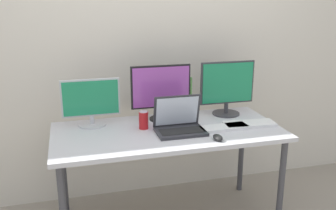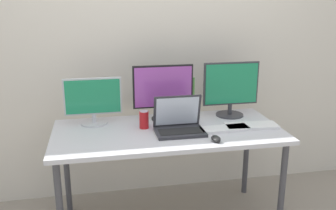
{
  "view_description": "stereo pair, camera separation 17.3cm",
  "coord_description": "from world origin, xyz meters",
  "px_view_note": "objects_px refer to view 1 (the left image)",
  "views": [
    {
      "loc": [
        -0.65,
        -2.38,
        1.64
      ],
      "look_at": [
        0.0,
        0.0,
        0.92
      ],
      "focal_mm": 40.0,
      "sensor_mm": 36.0,
      "label": 1
    },
    {
      "loc": [
        -0.48,
        -2.42,
        1.64
      ],
      "look_at": [
        0.0,
        0.0,
        0.92
      ],
      "focal_mm": 40.0,
      "sensor_mm": 36.0,
      "label": 2
    }
  ],
  "objects_px": {
    "monitor_left": "(91,102)",
    "monitor_center": "(161,90)",
    "mouse_by_keyboard": "(218,137)",
    "keyboard_main": "(250,124)",
    "keyboard_aux": "(219,128)",
    "soda_can_near_keyboard": "(144,120)",
    "laptop_silver": "(179,123)",
    "bamboo_vase": "(191,108)",
    "monitor_right": "(227,87)",
    "work_desk": "(168,138)"
  },
  "relations": [
    {
      "from": "monitor_center",
      "to": "mouse_by_keyboard",
      "type": "relative_size",
      "value": 4.62
    },
    {
      "from": "soda_can_near_keyboard",
      "to": "mouse_by_keyboard",
      "type": "bearing_deg",
      "value": -39.01
    },
    {
      "from": "monitor_left",
      "to": "monitor_center",
      "type": "height_order",
      "value": "monitor_center"
    },
    {
      "from": "monitor_left",
      "to": "soda_can_near_keyboard",
      "type": "relative_size",
      "value": 3.27
    },
    {
      "from": "monitor_right",
      "to": "laptop_silver",
      "type": "height_order",
      "value": "monitor_right"
    },
    {
      "from": "monitor_left",
      "to": "soda_can_near_keyboard",
      "type": "xyz_separation_m",
      "value": [
        0.35,
        -0.17,
        -0.11
      ]
    },
    {
      "from": "soda_can_near_keyboard",
      "to": "monitor_center",
      "type": "bearing_deg",
      "value": 44.29
    },
    {
      "from": "monitor_left",
      "to": "mouse_by_keyboard",
      "type": "xyz_separation_m",
      "value": [
        0.77,
        -0.51,
        -0.16
      ]
    },
    {
      "from": "monitor_right",
      "to": "soda_can_near_keyboard",
      "type": "height_order",
      "value": "monitor_right"
    },
    {
      "from": "keyboard_main",
      "to": "bamboo_vase",
      "type": "xyz_separation_m",
      "value": [
        -0.35,
        0.29,
        0.07
      ]
    },
    {
      "from": "work_desk",
      "to": "keyboard_aux",
      "type": "distance_m",
      "value": 0.37
    },
    {
      "from": "mouse_by_keyboard",
      "to": "monitor_right",
      "type": "bearing_deg",
      "value": 60.29
    },
    {
      "from": "monitor_left",
      "to": "keyboard_aux",
      "type": "height_order",
      "value": "monitor_left"
    },
    {
      "from": "monitor_right",
      "to": "mouse_by_keyboard",
      "type": "height_order",
      "value": "monitor_right"
    },
    {
      "from": "work_desk",
      "to": "laptop_silver",
      "type": "distance_m",
      "value": 0.15
    },
    {
      "from": "mouse_by_keyboard",
      "to": "keyboard_aux",
      "type": "bearing_deg",
      "value": 63.65
    },
    {
      "from": "monitor_center",
      "to": "monitor_right",
      "type": "xyz_separation_m",
      "value": [
        0.53,
        -0.01,
        -0.01
      ]
    },
    {
      "from": "monitor_right",
      "to": "bamboo_vase",
      "type": "relative_size",
      "value": 1.38
    },
    {
      "from": "bamboo_vase",
      "to": "mouse_by_keyboard",
      "type": "bearing_deg",
      "value": -87.78
    },
    {
      "from": "keyboard_main",
      "to": "bamboo_vase",
      "type": "distance_m",
      "value": 0.46
    },
    {
      "from": "monitor_left",
      "to": "monitor_right",
      "type": "relative_size",
      "value": 0.95
    },
    {
      "from": "work_desk",
      "to": "bamboo_vase",
      "type": "bearing_deg",
      "value": 42.99
    },
    {
      "from": "laptop_silver",
      "to": "keyboard_main",
      "type": "relative_size",
      "value": 0.9
    },
    {
      "from": "monitor_right",
      "to": "bamboo_vase",
      "type": "height_order",
      "value": "monitor_right"
    },
    {
      "from": "laptop_silver",
      "to": "mouse_by_keyboard",
      "type": "height_order",
      "value": "laptop_silver"
    },
    {
      "from": "keyboard_main",
      "to": "keyboard_aux",
      "type": "height_order",
      "value": "same"
    },
    {
      "from": "soda_can_near_keyboard",
      "to": "bamboo_vase",
      "type": "xyz_separation_m",
      "value": [
        0.4,
        0.16,
        0.01
      ]
    },
    {
      "from": "laptop_silver",
      "to": "bamboo_vase",
      "type": "height_order",
      "value": "bamboo_vase"
    },
    {
      "from": "monitor_right",
      "to": "keyboard_main",
      "type": "height_order",
      "value": "monitor_right"
    },
    {
      "from": "soda_can_near_keyboard",
      "to": "laptop_silver",
      "type": "bearing_deg",
      "value": -27.74
    },
    {
      "from": "keyboard_main",
      "to": "soda_can_near_keyboard",
      "type": "relative_size",
      "value": 2.93
    },
    {
      "from": "monitor_right",
      "to": "keyboard_aux",
      "type": "distance_m",
      "value": 0.42
    },
    {
      "from": "laptop_silver",
      "to": "soda_can_near_keyboard",
      "type": "xyz_separation_m",
      "value": [
        -0.23,
        0.12,
        0.01
      ]
    },
    {
      "from": "monitor_left",
      "to": "mouse_by_keyboard",
      "type": "bearing_deg",
      "value": -33.44
    },
    {
      "from": "laptop_silver",
      "to": "monitor_right",
      "type": "bearing_deg",
      "value": 30.31
    },
    {
      "from": "keyboard_main",
      "to": "mouse_by_keyboard",
      "type": "distance_m",
      "value": 0.39
    },
    {
      "from": "work_desk",
      "to": "keyboard_aux",
      "type": "xyz_separation_m",
      "value": [
        0.35,
        -0.09,
        0.07
      ]
    },
    {
      "from": "monitor_left",
      "to": "monitor_right",
      "type": "distance_m",
      "value": 1.04
    },
    {
      "from": "monitor_left",
      "to": "laptop_silver",
      "type": "bearing_deg",
      "value": -26.43
    },
    {
      "from": "monitor_left",
      "to": "keyboard_main",
      "type": "height_order",
      "value": "monitor_left"
    },
    {
      "from": "keyboard_aux",
      "to": "soda_can_near_keyboard",
      "type": "height_order",
      "value": "soda_can_near_keyboard"
    },
    {
      "from": "monitor_left",
      "to": "monitor_center",
      "type": "relative_size",
      "value": 0.92
    },
    {
      "from": "keyboard_main",
      "to": "soda_can_near_keyboard",
      "type": "bearing_deg",
      "value": 174.4
    },
    {
      "from": "monitor_center",
      "to": "monitor_right",
      "type": "bearing_deg",
      "value": -0.76
    },
    {
      "from": "laptop_silver",
      "to": "soda_can_near_keyboard",
      "type": "distance_m",
      "value": 0.25
    },
    {
      "from": "monitor_right",
      "to": "laptop_silver",
      "type": "distance_m",
      "value": 0.57
    },
    {
      "from": "monitor_right",
      "to": "keyboard_main",
      "type": "bearing_deg",
      "value": -78.38
    },
    {
      "from": "work_desk",
      "to": "keyboard_aux",
      "type": "bearing_deg",
      "value": -14.16
    },
    {
      "from": "mouse_by_keyboard",
      "to": "bamboo_vase",
      "type": "height_order",
      "value": "bamboo_vase"
    },
    {
      "from": "monitor_right",
      "to": "work_desk",
      "type": "bearing_deg",
      "value": -157.35
    }
  ]
}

